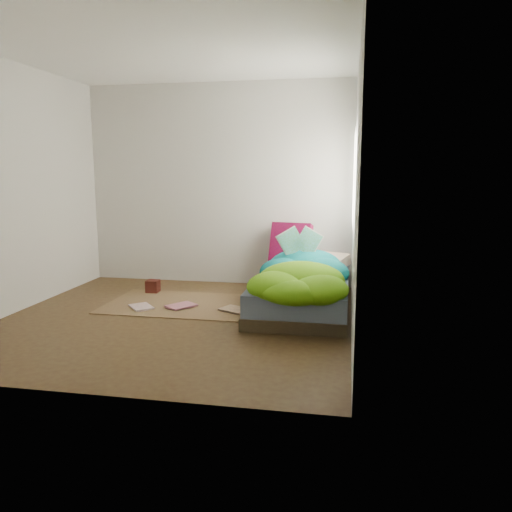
{
  "coord_description": "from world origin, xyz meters",
  "views": [
    {
      "loc": [
        1.7,
        -4.63,
        1.48
      ],
      "look_at": [
        0.69,
        0.75,
        0.55
      ],
      "focal_mm": 35.0,
      "sensor_mm": 36.0,
      "label": 1
    }
  ],
  "objects": [
    {
      "name": "ground",
      "position": [
        0.0,
        0.0,
        0.0
      ],
      "size": [
        3.5,
        3.5,
        0.0
      ],
      "primitive_type": "cube",
      "color": "#422919",
      "rests_on": "ground"
    },
    {
      "name": "room_walls",
      "position": [
        0.01,
        0.01,
        1.63
      ],
      "size": [
        3.54,
        3.54,
        2.62
      ],
      "color": "silver",
      "rests_on": "ground"
    },
    {
      "name": "bed",
      "position": [
        1.22,
        0.72,
        0.17
      ],
      "size": [
        1.0,
        2.0,
        0.34
      ],
      "color": "#3A311F",
      "rests_on": "ground"
    },
    {
      "name": "duvet",
      "position": [
        1.22,
        0.5,
        0.51
      ],
      "size": [
        0.96,
        1.84,
        0.34
      ],
      "primitive_type": null,
      "color": "#065C69",
      "rests_on": "bed"
    },
    {
      "name": "rug",
      "position": [
        -0.15,
        0.55,
        0.01
      ],
      "size": [
        1.6,
        1.1,
        0.01
      ],
      "primitive_type": "cube",
      "color": "brown",
      "rests_on": "ground"
    },
    {
      "name": "pillow_floral",
      "position": [
        1.4,
        1.36,
        0.4
      ],
      "size": [
        0.67,
        0.56,
        0.13
      ],
      "primitive_type": "cube",
      "rotation": [
        0.0,
        0.0,
        -0.42
      ],
      "color": "white",
      "rests_on": "bed"
    },
    {
      "name": "pillow_magenta",
      "position": [
        0.99,
        1.49,
        0.59
      ],
      "size": [
        0.52,
        0.24,
        0.5
      ],
      "primitive_type": "cube",
      "rotation": [
        0.0,
        0.0,
        -0.17
      ],
      "color": "#51052E",
      "rests_on": "bed"
    },
    {
      "name": "open_book",
      "position": [
        1.17,
        0.86,
        0.81
      ],
      "size": [
        0.42,
        0.19,
        0.25
      ],
      "primitive_type": null,
      "rotation": [
        0.0,
        0.0,
        0.25
      ],
      "color": "#2E832B",
      "rests_on": "duvet"
    },
    {
      "name": "wooden_box",
      "position": [
        -0.65,
        1.01,
        0.09
      ],
      "size": [
        0.15,
        0.15,
        0.15
      ],
      "primitive_type": "cube",
      "rotation": [
        0.0,
        0.0,
        0.04
      ],
      "color": "#3D150E",
      "rests_on": "rug"
    },
    {
      "name": "floor_book_a",
      "position": [
        -0.57,
        0.23,
        0.02
      ],
      "size": [
        0.34,
        0.35,
        0.02
      ],
      "primitive_type": "imported",
      "rotation": [
        0.0,
        0.0,
        0.72
      ],
      "color": "white",
      "rests_on": "rug"
    },
    {
      "name": "floor_book_b",
      "position": [
        -0.16,
        0.47,
        0.03
      ],
      "size": [
        0.36,
        0.37,
        0.03
      ],
      "primitive_type": "imported",
      "rotation": [
        0.0,
        0.0,
        -0.66
      ],
      "color": "#D67C8D",
      "rests_on": "rug"
    },
    {
      "name": "floor_book_c",
      "position": [
        0.49,
        0.27,
        0.02
      ],
      "size": [
        0.37,
        0.33,
        0.02
      ],
      "primitive_type": "imported",
      "rotation": [
        0.0,
        0.0,
        1.14
      ],
      "color": "tan",
      "rests_on": "rug"
    }
  ]
}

